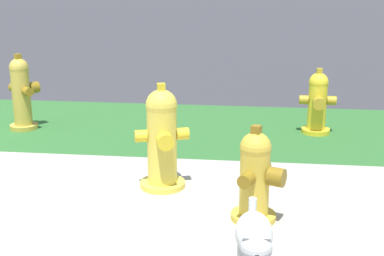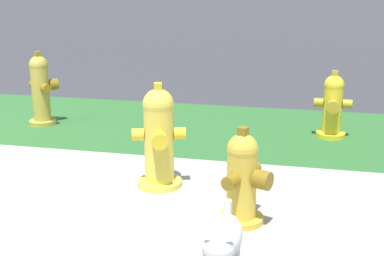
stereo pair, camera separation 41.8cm
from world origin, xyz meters
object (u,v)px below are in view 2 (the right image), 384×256
at_px(fire_hydrant_far_end, 243,179).
at_px(fire_hydrant_mid_block, 41,90).
at_px(fire_hydrant_by_grass_verge, 159,138).
at_px(fire_hydrant_near_corner, 333,106).
at_px(small_white_dog, 223,241).

height_order(fire_hydrant_far_end, fire_hydrant_mid_block, fire_hydrant_mid_block).
xyz_separation_m(fire_hydrant_by_grass_verge, fire_hydrant_near_corner, (1.30, 1.62, -0.07)).
xyz_separation_m(fire_hydrant_mid_block, small_white_dog, (2.41, -2.66, -0.12)).
bearing_deg(small_white_dog, fire_hydrant_far_end, 176.71).
bearing_deg(fire_hydrant_far_end, fire_hydrant_near_corner, -174.85).
bearing_deg(small_white_dog, fire_hydrant_mid_block, -140.96).
bearing_deg(small_white_dog, fire_hydrant_by_grass_verge, -153.87).
relative_size(fire_hydrant_mid_block, fire_hydrant_near_corner, 1.18).
bearing_deg(fire_hydrant_mid_block, fire_hydrant_far_end, -0.88).
xyz_separation_m(fire_hydrant_by_grass_verge, small_white_dog, (0.69, -1.23, -0.13)).
relative_size(fire_hydrant_far_end, fire_hydrant_by_grass_verge, 0.81).
height_order(fire_hydrant_by_grass_verge, fire_hydrant_near_corner, fire_hydrant_by_grass_verge).
distance_m(fire_hydrant_far_end, fire_hydrant_by_grass_verge, 0.85).
relative_size(fire_hydrant_far_end, fire_hydrant_mid_block, 0.82).
relative_size(fire_hydrant_by_grass_verge, fire_hydrant_near_corner, 1.20).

